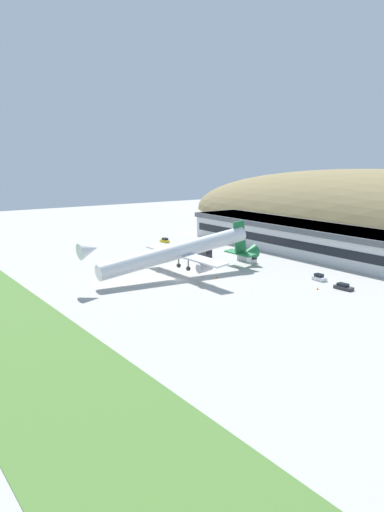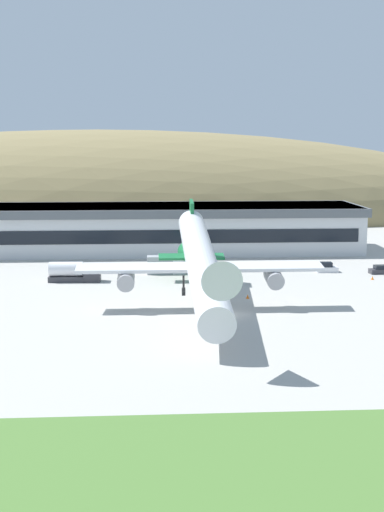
{
  "view_description": "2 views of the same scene",
  "coord_description": "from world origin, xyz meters",
  "px_view_note": "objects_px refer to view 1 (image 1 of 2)",
  "views": [
    {
      "loc": [
        101.5,
        -65.93,
        30.33
      ],
      "look_at": [
        -3.88,
        7.33,
        4.68
      ],
      "focal_mm": 35.0,
      "sensor_mm": 36.0,
      "label": 1
    },
    {
      "loc": [
        -9.92,
        -89.17,
        22.45
      ],
      "look_at": [
        -4.43,
        -0.51,
        7.86
      ],
      "focal_mm": 50.0,
      "sensor_mm": 36.0,
      "label": 2
    }
  ],
  "objects_px": {
    "terminal_building": "(297,235)",
    "service_car_2": "(343,287)",
    "service_car_1": "(165,240)",
    "traffic_cone_1": "(217,277)",
    "cargo_airplane": "(180,252)",
    "box_truck": "(247,257)",
    "service_car_0": "(319,278)",
    "traffic_cone_0": "(318,288)",
    "fuel_truck": "(201,251)"
  },
  "relations": [
    {
      "from": "terminal_building",
      "to": "fuel_truck",
      "type": "relative_size",
      "value": 10.54
    },
    {
      "from": "terminal_building",
      "to": "service_car_1",
      "type": "height_order",
      "value": "terminal_building"
    },
    {
      "from": "traffic_cone_0",
      "to": "service_car_0",
      "type": "bearing_deg",
      "value": 129.1
    },
    {
      "from": "cargo_airplane",
      "to": "service_car_2",
      "type": "xyz_separation_m",
      "value": [
        32.62,
        23.96,
        -5.77
      ]
    },
    {
      "from": "service_car_2",
      "to": "fuel_truck",
      "type": "bearing_deg",
      "value": -175.91
    },
    {
      "from": "fuel_truck",
      "to": "traffic_cone_0",
      "type": "distance_m",
      "value": 48.15
    },
    {
      "from": "cargo_airplane",
      "to": "service_car_2",
      "type": "height_order",
      "value": "cargo_airplane"
    },
    {
      "from": "service_car_0",
      "to": "terminal_building",
      "type": "bearing_deg",
      "value": 141.72
    },
    {
      "from": "terminal_building",
      "to": "service_car_0",
      "type": "relative_size",
      "value": 23.89
    },
    {
      "from": "cargo_airplane",
      "to": "box_truck",
      "type": "relative_size",
      "value": 8.27
    },
    {
      "from": "service_car_0",
      "to": "service_car_1",
      "type": "relative_size",
      "value": 0.93
    },
    {
      "from": "terminal_building",
      "to": "service_car_2",
      "type": "distance_m",
      "value": 49.0
    },
    {
      "from": "service_car_1",
      "to": "fuel_truck",
      "type": "relative_size",
      "value": 0.48
    },
    {
      "from": "service_car_1",
      "to": "box_truck",
      "type": "xyz_separation_m",
      "value": [
        42.37,
        2.09,
        0.77
      ]
    },
    {
      "from": "service_car_0",
      "to": "service_car_2",
      "type": "bearing_deg",
      "value": -12.69
    },
    {
      "from": "box_truck",
      "to": "service_car_2",
      "type": "bearing_deg",
      "value": -3.44
    },
    {
      "from": "service_car_2",
      "to": "traffic_cone_1",
      "type": "relative_size",
      "value": 7.95
    },
    {
      "from": "terminal_building",
      "to": "service_car_1",
      "type": "distance_m",
      "value": 47.1
    },
    {
      "from": "service_car_0",
      "to": "service_car_1",
      "type": "bearing_deg",
      "value": -178.43
    },
    {
      "from": "terminal_building",
      "to": "service_car_0",
      "type": "distance_m",
      "value": 40.5
    },
    {
      "from": "service_car_0",
      "to": "service_car_1",
      "type": "distance_m",
      "value": 70.04
    },
    {
      "from": "terminal_building",
      "to": "traffic_cone_0",
      "type": "distance_m",
      "value": 49.43
    },
    {
      "from": "service_car_2",
      "to": "traffic_cone_1",
      "type": "height_order",
      "value": "service_car_2"
    },
    {
      "from": "service_car_2",
      "to": "fuel_truck",
      "type": "relative_size",
      "value": 0.55
    },
    {
      "from": "cargo_airplane",
      "to": "service_car_0",
      "type": "bearing_deg",
      "value": 47.81
    },
    {
      "from": "service_car_1",
      "to": "service_car_0",
      "type": "bearing_deg",
      "value": 1.57
    },
    {
      "from": "service_car_0",
      "to": "box_truck",
      "type": "relative_size",
      "value": 0.57
    },
    {
      "from": "service_car_2",
      "to": "box_truck",
      "type": "distance_m",
      "value": 36.78
    },
    {
      "from": "terminal_building",
      "to": "service_car_2",
      "type": "bearing_deg",
      "value": -33.57
    },
    {
      "from": "service_car_2",
      "to": "fuel_truck",
      "type": "height_order",
      "value": "fuel_truck"
    },
    {
      "from": "terminal_building",
      "to": "cargo_airplane",
      "type": "bearing_deg",
      "value": -81.05
    },
    {
      "from": "box_truck",
      "to": "traffic_cone_0",
      "type": "xyz_separation_m",
      "value": [
        33.4,
        -7.24,
        -1.15
      ]
    },
    {
      "from": "cargo_airplane",
      "to": "service_car_1",
      "type": "relative_size",
      "value": 13.39
    },
    {
      "from": "traffic_cone_0",
      "to": "traffic_cone_1",
      "type": "xyz_separation_m",
      "value": [
        -22.11,
        -12.47,
        0.0
      ]
    },
    {
      "from": "cargo_airplane",
      "to": "traffic_cone_0",
      "type": "distance_m",
      "value": 35.42
    },
    {
      "from": "cargo_airplane",
      "to": "traffic_cone_0",
      "type": "xyz_separation_m",
      "value": [
        29.32,
        18.93,
        -6.09
      ]
    },
    {
      "from": "fuel_truck",
      "to": "traffic_cone_1",
      "type": "distance_m",
      "value": 29.48
    },
    {
      "from": "service_car_2",
      "to": "traffic_cone_0",
      "type": "distance_m",
      "value": 6.03
    },
    {
      "from": "service_car_1",
      "to": "traffic_cone_0",
      "type": "distance_m",
      "value": 75.94
    },
    {
      "from": "traffic_cone_0",
      "to": "traffic_cone_1",
      "type": "bearing_deg",
      "value": -150.57
    },
    {
      "from": "fuel_truck",
      "to": "box_truck",
      "type": "xyz_separation_m",
      "value": [
        14.72,
        5.89,
        -0.06
      ]
    },
    {
      "from": "service_car_2",
      "to": "traffic_cone_0",
      "type": "relative_size",
      "value": 7.95
    },
    {
      "from": "fuel_truck",
      "to": "service_car_1",
      "type": "bearing_deg",
      "value": 172.17
    },
    {
      "from": "box_truck",
      "to": "traffic_cone_0",
      "type": "height_order",
      "value": "box_truck"
    },
    {
      "from": "service_car_1",
      "to": "traffic_cone_1",
      "type": "bearing_deg",
      "value": -18.19
    },
    {
      "from": "service_car_0",
      "to": "traffic_cone_1",
      "type": "bearing_deg",
      "value": -129.93
    },
    {
      "from": "traffic_cone_0",
      "to": "box_truck",
      "type": "bearing_deg",
      "value": 167.76
    },
    {
      "from": "terminal_building",
      "to": "traffic_cone_1",
      "type": "relative_size",
      "value": 151.63
    },
    {
      "from": "traffic_cone_1",
      "to": "service_car_2",
      "type": "bearing_deg",
      "value": 34.56
    },
    {
      "from": "service_car_2",
      "to": "service_car_1",
      "type": "bearing_deg",
      "value": 179.91
    }
  ]
}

